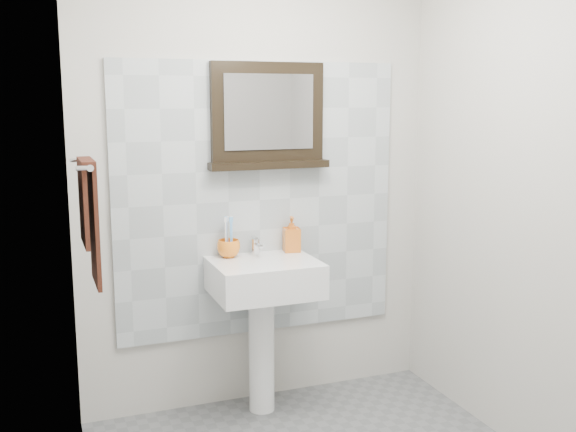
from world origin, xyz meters
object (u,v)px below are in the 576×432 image
object	(u,v)px
pedestal_sink	(264,294)
framed_mirror	(268,118)
hand_towel	(90,212)
toothbrush_cup	(229,249)
soap_dispenser	(292,234)

from	to	relation	value
pedestal_sink	framed_mirror	size ratio (longest dim) A/B	1.44
hand_towel	toothbrush_cup	bearing A→B (deg)	29.79
toothbrush_cup	soap_dispenser	xyz separation A→B (m)	(0.37, 0.01, 0.05)
soap_dispenser	hand_towel	world-z (taller)	hand_towel
toothbrush_cup	hand_towel	distance (m)	0.91
pedestal_sink	hand_towel	xyz separation A→B (m)	(-0.89, -0.29, 0.54)
hand_towel	framed_mirror	bearing A→B (deg)	25.84
pedestal_sink	framed_mirror	distance (m)	0.94
pedestal_sink	toothbrush_cup	xyz separation A→B (m)	(-0.15, 0.13, 0.23)
toothbrush_cup	framed_mirror	distance (m)	0.73
hand_towel	pedestal_sink	bearing A→B (deg)	18.00
toothbrush_cup	hand_towel	bearing A→B (deg)	-150.21
pedestal_sink	framed_mirror	bearing A→B (deg)	63.78
soap_dispenser	framed_mirror	size ratio (longest dim) A/B	0.30
toothbrush_cup	soap_dispenser	distance (m)	0.37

